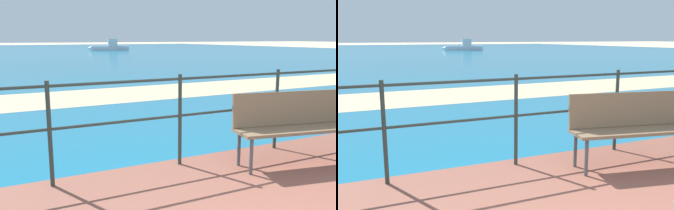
% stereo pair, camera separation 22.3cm
% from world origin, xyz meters
% --- Properties ---
extents(sea_water, '(90.00, 90.00, 0.01)m').
position_xyz_m(sea_water, '(0.00, 40.00, 0.01)').
color(sea_water, '#196B8E').
rests_on(sea_water, ground).
extents(beach_strip, '(54.04, 3.57, 0.01)m').
position_xyz_m(beach_strip, '(0.00, 8.26, 0.01)').
color(beach_strip, tan).
rests_on(beach_strip, ground).
extents(park_bench, '(1.72, 0.72, 0.86)m').
position_xyz_m(park_bench, '(1.33, 1.86, 0.58)').
color(park_bench, '#7A6047').
rests_on(park_bench, patio_paving).
extents(railing_fence, '(5.94, 0.04, 1.08)m').
position_xyz_m(railing_fence, '(0.00, 2.42, 0.75)').
color(railing_fence, '#2D3833').
rests_on(railing_fence, patio_paving).
extents(boat_near, '(5.09, 2.17, 1.41)m').
position_xyz_m(boat_near, '(11.74, 42.68, 0.44)').
color(boat_near, silver).
rests_on(boat_near, sea_water).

